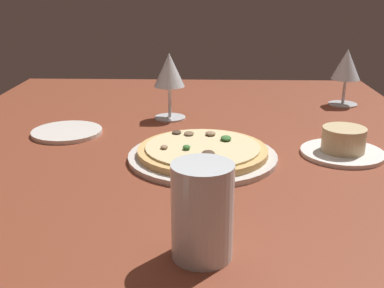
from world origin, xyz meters
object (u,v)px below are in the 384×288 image
pizza_main (203,153)px  wine_glass_far (169,73)px  side_plate (67,132)px  ramekin_on_saucer (343,145)px  wine_glass_near (346,67)px  water_glass (202,216)px

pizza_main → wine_glass_far: wine_glass_far is taller
pizza_main → side_plate: (-14.68, -29.51, -0.75)cm
ramekin_on_saucer → wine_glass_near: bearing=165.4°
wine_glass_near → side_plate: 72.58cm
pizza_main → side_plate: 32.97cm
wine_glass_near → side_plate: (27.78, -66.33, -9.78)cm
pizza_main → wine_glass_far: 30.57cm
ramekin_on_saucer → wine_glass_far: 43.40cm
pizza_main → wine_glass_near: size_ratio=1.88×
pizza_main → water_glass: size_ratio=2.33×
ramekin_on_saucer → wine_glass_near: (-39.05, 10.21, 8.19)cm
pizza_main → wine_glass_near: (-42.46, 36.82, 9.03)cm
ramekin_on_saucer → water_glass: water_glass is taller
pizza_main → side_plate: pizza_main is taller
wine_glass_near → water_glass: size_ratio=1.24×
ramekin_on_saucer → water_glass: size_ratio=1.32×
wine_glass_near → side_plate: wine_glass_near is taller
wine_glass_near → water_glass: wine_glass_near is taller
ramekin_on_saucer → side_plate: 57.27cm
wine_glass_near → wine_glass_far: bearing=-71.9°
wine_glass_far → pizza_main: bearing=16.4°
ramekin_on_saucer → wine_glass_far: (-24.36, -34.78, 8.98)cm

